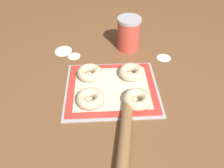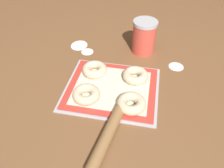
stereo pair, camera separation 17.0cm
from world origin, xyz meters
name	(u,v)px [view 1 (the left image)]	position (x,y,z in m)	size (l,w,h in m)	color
ground_plane	(112,92)	(0.00, 0.00, 0.00)	(2.80, 2.80, 0.00)	brown
baking_tray	(112,88)	(0.00, 0.02, 0.00)	(0.41, 0.35, 0.01)	#B2B5BA
baking_mat	(112,88)	(0.00, 0.02, 0.01)	(0.39, 0.33, 0.00)	red
bagel_front_left	(90,99)	(-0.09, -0.07, 0.03)	(0.12, 0.12, 0.04)	beige
bagel_front_right	(137,99)	(0.10, -0.08, 0.03)	(0.12, 0.12, 0.04)	beige
bagel_back_left	(90,73)	(-0.10, 0.10, 0.03)	(0.12, 0.12, 0.04)	beige
bagel_back_right	(131,72)	(0.09, 0.09, 0.03)	(0.12, 0.12, 0.04)	beige
flour_canister	(129,34)	(0.11, 0.34, 0.09)	(0.12, 0.12, 0.17)	#DB4C3D
rolling_pin	(125,135)	(0.03, -0.24, 0.02)	(0.09, 0.38, 0.04)	olive
flour_patch_near	(74,56)	(-0.19, 0.27, 0.00)	(0.07, 0.07, 0.00)	white
flour_patch_far	(63,51)	(-0.25, 0.33, 0.00)	(0.09, 0.10, 0.00)	white
flour_patch_side	(164,58)	(0.28, 0.24, 0.00)	(0.07, 0.07, 0.00)	white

